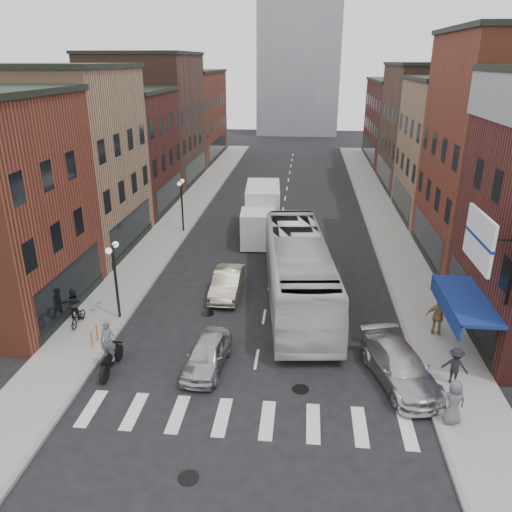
{
  "coord_description": "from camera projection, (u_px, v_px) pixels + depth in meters",
  "views": [
    {
      "loc": [
        1.88,
        -17.99,
        12.49
      ],
      "look_at": [
        -0.64,
        7.14,
        2.55
      ],
      "focal_mm": 35.0,
      "sensor_mm": 36.0,
      "label": 1
    }
  ],
  "objects": [
    {
      "name": "curb_left",
      "position": [
        199.0,
        217.0,
        42.42
      ],
      "size": [
        0.2,
        74.0,
        0.16
      ],
      "primitive_type": "cube",
      "color": "gray",
      "rests_on": "ground"
    },
    {
      "name": "sidewalk_right",
      "position": [
        385.0,
        222.0,
        40.95
      ],
      "size": [
        3.0,
        74.0,
        0.15
      ],
      "primitive_type": "cube",
      "color": "gray",
      "rests_on": "ground"
    },
    {
      "name": "bldg_right_far_a",
      "position": [
        438.0,
        128.0,
        50.16
      ],
      "size": [
        10.3,
        12.2,
        12.3
      ],
      "color": "#482D24",
      "rests_on": "ground"
    },
    {
      "name": "ped_right_c",
      "position": [
        454.0,
        402.0,
        17.93
      ],
      "size": [
        0.94,
        0.7,
        1.76
      ],
      "primitive_type": "imported",
      "rotation": [
        0.0,
        0.0,
        3.31
      ],
      "color": "#53555B",
      "rests_on": "sidewalk_right"
    },
    {
      "name": "bldg_left_far_b",
      "position": [
        180.0,
        115.0,
        66.09
      ],
      "size": [
        10.3,
        16.2,
        11.3
      ],
      "color": "brown",
      "rests_on": "ground"
    },
    {
      "name": "billboard_sign",
      "position": [
        481.0,
        241.0,
        18.82
      ],
      "size": [
        1.52,
        3.0,
        3.7
      ],
      "color": "black",
      "rests_on": "ground"
    },
    {
      "name": "transit_bus",
      "position": [
        298.0,
        270.0,
        27.08
      ],
      "size": [
        4.53,
        13.47,
        3.68
      ],
      "primitive_type": "imported",
      "rotation": [
        0.0,
        0.0,
        0.11
      ],
      "color": "silver",
      "rests_on": "ground"
    },
    {
      "name": "box_truck",
      "position": [
        262.0,
        212.0,
        37.65
      ],
      "size": [
        2.88,
        8.37,
        3.58
      ],
      "rotation": [
        0.0,
        0.0,
        0.07
      ],
      "color": "silver",
      "rests_on": "ground"
    },
    {
      "name": "crosswalk_stripes",
      "position": [
        246.0,
        419.0,
        18.63
      ],
      "size": [
        12.0,
        2.2,
        0.01
      ],
      "primitive_type": "cube",
      "color": "silver",
      "rests_on": "ground"
    },
    {
      "name": "curb_car",
      "position": [
        400.0,
        367.0,
        20.51
      ],
      "size": [
        3.29,
        5.33,
        1.44
      ],
      "primitive_type": "imported",
      "rotation": [
        0.0,
        0.0,
        0.27
      ],
      "color": "#B0B1B5",
      "rests_on": "ground"
    },
    {
      "name": "sedan_left_near",
      "position": [
        207.0,
        354.0,
        21.49
      ],
      "size": [
        1.9,
        4.04,
        1.34
      ],
      "primitive_type": "imported",
      "rotation": [
        0.0,
        0.0,
        -0.08
      ],
      "color": "#B3B3B8",
      "rests_on": "ground"
    },
    {
      "name": "bldg_right_mid_b",
      "position": [
        470.0,
        151.0,
        40.16
      ],
      "size": [
        10.3,
        10.2,
        11.3
      ],
      "color": "#9B7556",
      "rests_on": "ground"
    },
    {
      "name": "streetlamp_near",
      "position": [
        114.0,
        267.0,
        24.73
      ],
      "size": [
        0.32,
        1.22,
        4.11
      ],
      "color": "black",
      "rests_on": "ground"
    },
    {
      "name": "awning_blue",
      "position": [
        462.0,
        301.0,
        21.92
      ],
      "size": [
        1.8,
        5.0,
        0.78
      ],
      "color": "navy",
      "rests_on": "ground"
    },
    {
      "name": "sedan_left_far",
      "position": [
        227.0,
        283.0,
        28.26
      ],
      "size": [
        1.54,
        4.37,
        1.44
      ],
      "primitive_type": "imported",
      "rotation": [
        0.0,
        0.0,
        -0.01
      ],
      "color": "#B8AE95",
      "rests_on": "ground"
    },
    {
      "name": "motorcycle_rider",
      "position": [
        109.0,
        348.0,
        21.03
      ],
      "size": [
        0.7,
        2.41,
        2.45
      ],
      "rotation": [
        0.0,
        0.0,
        -0.06
      ],
      "color": "black",
      "rests_on": "ground"
    },
    {
      "name": "ped_right_b",
      "position": [
        438.0,
        316.0,
        23.73
      ],
      "size": [
        1.23,
        0.79,
        1.94
      ],
      "primitive_type": "imported",
      "rotation": [
        0.0,
        0.0,
        2.93
      ],
      "color": "#97724D",
      "rests_on": "sidewalk_right"
    },
    {
      "name": "ground",
      "position": [
        254.0,
        372.0,
        21.4
      ],
      "size": [
        160.0,
        160.0,
        0.0
      ],
      "primitive_type": "plane",
      "color": "black",
      "rests_on": "ground"
    },
    {
      "name": "sidewalk_left",
      "position": [
        182.0,
        216.0,
        42.53
      ],
      "size": [
        3.0,
        74.0,
        0.15
      ],
      "primitive_type": "cube",
      "color": "gray",
      "rests_on": "ground"
    },
    {
      "name": "bike_rack",
      "position": [
        94.0,
        336.0,
        23.11
      ],
      "size": [
        0.08,
        0.68,
        0.8
      ],
      "color": "#D8590C",
      "rests_on": "sidewalk_left"
    },
    {
      "name": "parked_bicycle",
      "position": [
        78.0,
        317.0,
        24.83
      ],
      "size": [
        0.61,
        1.62,
        0.84
      ],
      "primitive_type": "imported",
      "rotation": [
        0.0,
        0.0,
        0.03
      ],
      "color": "black",
      "rests_on": "sidewalk_left"
    },
    {
      "name": "bldg_left_mid_a",
      "position": [
        54.0,
        161.0,
        33.5
      ],
      "size": [
        10.3,
        10.2,
        12.3
      ],
      "color": "#9B7556",
      "rests_on": "ground"
    },
    {
      "name": "ped_right_a",
      "position": [
        455.0,
        366.0,
        20.19
      ],
      "size": [
        1.15,
        0.84,
        1.6
      ],
      "primitive_type": "imported",
      "rotation": [
        0.0,
        0.0,
        2.79
      ],
      "color": "black",
      "rests_on": "sidewalk_right"
    },
    {
      "name": "bldg_left_far_a",
      "position": [
        148.0,
        119.0,
        52.76
      ],
      "size": [
        10.3,
        12.2,
        13.3
      ],
      "color": "#482D24",
      "rests_on": "ground"
    },
    {
      "name": "streetlamp_far",
      "position": [
        182.0,
        196.0,
        37.69
      ],
      "size": [
        0.32,
        1.22,
        4.11
      ],
      "color": "black",
      "rests_on": "ground"
    },
    {
      "name": "bldg_left_mid_b",
      "position": [
        111.0,
        151.0,
        43.13
      ],
      "size": [
        10.3,
        10.2,
        10.3
      ],
      "color": "#461C19",
      "rests_on": "ground"
    },
    {
      "name": "curb_right",
      "position": [
        366.0,
        222.0,
        41.12
      ],
      "size": [
        0.2,
        74.0,
        0.16
      ],
      "primitive_type": "cube",
      "color": "gray",
      "rests_on": "ground"
    },
    {
      "name": "bldg_right_far_b",
      "position": [
        411.0,
        122.0,
        63.48
      ],
      "size": [
        10.3,
        16.2,
        10.3
      ],
      "color": "#461C19",
      "rests_on": "ground"
    },
    {
      "name": "ped_left_solo",
      "position": [
        74.0,
        303.0,
        25.31
      ],
      "size": [
        0.84,
        0.54,
        1.64
      ],
      "primitive_type": "imported",
      "rotation": [
        0.0,
        0.0,
        3.04
      ],
      "color": "black",
      "rests_on": "sidewalk_left"
    }
  ]
}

